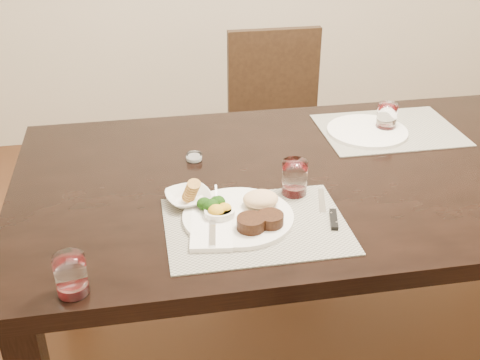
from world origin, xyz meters
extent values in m
plane|color=#482B17|center=(0.00, 0.00, 0.00)|extent=(4.50, 4.50, 0.00)
cube|color=black|center=(0.00, 0.00, 0.72)|extent=(2.00, 1.00, 0.05)
cube|color=black|center=(-0.92, 0.42, 0.35)|extent=(0.08, 0.08, 0.70)
cube|color=black|center=(0.00, 0.85, 0.43)|extent=(0.42, 0.42, 0.04)
cube|color=black|center=(-0.18, 0.67, 0.21)|extent=(0.04, 0.04, 0.41)
cube|color=black|center=(0.18, 0.67, 0.21)|extent=(0.04, 0.04, 0.41)
cube|color=black|center=(-0.18, 1.03, 0.21)|extent=(0.04, 0.04, 0.41)
cube|color=black|center=(0.18, 1.03, 0.21)|extent=(0.04, 0.04, 0.41)
cube|color=black|center=(0.00, 1.04, 0.68)|extent=(0.42, 0.04, 0.45)
cube|color=gray|center=(-0.35, -0.25, 0.75)|extent=(0.46, 0.34, 0.00)
cube|color=gray|center=(0.22, 0.25, 0.75)|extent=(0.46, 0.34, 0.00)
cylinder|color=silver|center=(-0.39, -0.22, 0.76)|extent=(0.29, 0.29, 0.01)
cylinder|color=black|center=(-0.37, -0.28, 0.78)|extent=(0.07, 0.07, 0.03)
cylinder|color=black|center=(-0.32, -0.27, 0.78)|extent=(0.07, 0.07, 0.03)
ellipsoid|color=tan|center=(-0.32, -0.18, 0.79)|extent=(0.09, 0.08, 0.04)
ellipsoid|color=#1B3F0C|center=(-0.45, -0.19, 0.78)|extent=(0.05, 0.05, 0.04)
ellipsoid|color=gold|center=(-0.44, -0.22, 0.78)|extent=(0.04, 0.04, 0.03)
cube|color=white|center=(-0.46, -0.26, 0.76)|extent=(0.13, 0.20, 0.01)
cube|color=silver|center=(-0.46, -0.28, 0.77)|extent=(0.03, 0.13, 0.01)
cube|color=silver|center=(-0.46, -0.20, 0.77)|extent=(0.03, 0.05, 0.00)
cube|color=silver|center=(-0.15, -0.17, 0.76)|extent=(0.05, 0.13, 0.00)
cube|color=black|center=(-0.15, -0.27, 0.76)|extent=(0.04, 0.09, 0.01)
imported|color=silver|center=(-0.50, -0.11, 0.77)|extent=(0.14, 0.14, 0.03)
cylinder|color=#C1883C|center=(-0.50, -0.11, 0.79)|extent=(0.04, 0.04, 0.04)
cylinder|color=silver|center=(-0.44, -0.22, 0.77)|extent=(0.08, 0.08, 0.03)
cylinder|color=#0D3C0F|center=(-0.44, -0.22, 0.78)|extent=(0.06, 0.06, 0.01)
cube|color=silver|center=(-0.44, -0.16, 0.80)|extent=(0.01, 0.05, 0.04)
cylinder|color=white|center=(-0.21, -0.11, 0.80)|extent=(0.07, 0.07, 0.10)
cylinder|color=#370506|center=(-0.21, -0.11, 0.77)|extent=(0.06, 0.06, 0.02)
cylinder|color=silver|center=(0.13, 0.23, 0.76)|extent=(0.27, 0.27, 0.01)
cylinder|color=white|center=(0.20, 0.25, 0.80)|extent=(0.07, 0.07, 0.09)
cylinder|color=#370506|center=(0.20, 0.25, 0.77)|extent=(0.06, 0.06, 0.02)
cylinder|color=white|center=(-0.79, -0.44, 0.80)|extent=(0.07, 0.07, 0.09)
cylinder|color=#370506|center=(-0.79, -0.44, 0.76)|extent=(0.06, 0.06, 0.02)
cylinder|color=white|center=(-0.46, 0.14, 0.76)|extent=(0.05, 0.05, 0.02)
cylinder|color=silver|center=(-0.46, 0.14, 0.76)|extent=(0.04, 0.04, 0.01)
camera|label=1|loc=(-0.62, -1.51, 1.60)|focal=45.00mm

